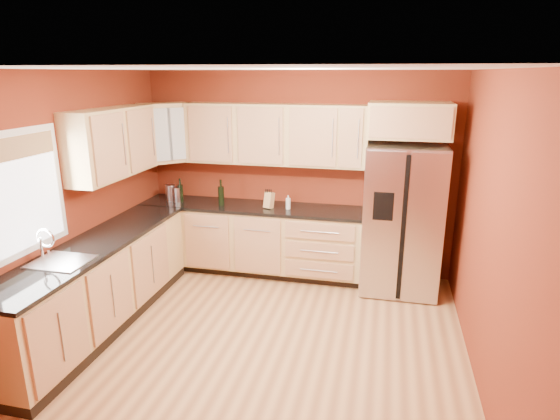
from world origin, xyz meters
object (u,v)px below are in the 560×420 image
Objects in this scene: wine_bottle_a at (180,190)px; knife_block at (269,200)px; soap_dispenser at (288,202)px; canister_left at (171,192)px; refrigerator at (402,219)px.

wine_bottle_a is 1.22m from knife_block.
knife_block is 1.15× the size of soap_dispenser.
canister_left is 1.06× the size of knife_block.
canister_left is 1.62m from soap_dispenser.
canister_left is 0.17m from wine_bottle_a.
refrigerator reaches higher than canister_left.
refrigerator is 1.65m from knife_block.
wine_bottle_a is (0.16, -0.03, 0.05)m from canister_left.
wine_bottle_a is (-2.86, 0.04, 0.19)m from refrigerator.
canister_left is at bearing 178.04° from soap_dispenser.
canister_left is at bearing 178.58° from refrigerator.
canister_left is 1.38m from knife_block.
refrigerator is 1.40m from soap_dispenser.
wine_bottle_a is 1.79× the size of soap_dispenser.
refrigerator reaches higher than wine_bottle_a.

